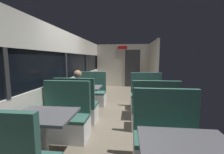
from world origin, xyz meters
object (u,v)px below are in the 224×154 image
at_px(dining_table_mid_window, 85,90).
at_px(bench_rear_aisle_facing_end, 154,115).
at_px(bench_near_window_facing_entry, 64,121).
at_px(bench_front_aisle_facing_entry, 167,144).
at_px(bench_rear_aisle_facing_entry, 146,98).
at_px(dining_table_near_window, 44,120).
at_px(bench_mid_window_facing_end, 77,109).
at_px(dining_table_rear_aisle, 150,93).
at_px(bench_mid_window_facing_entry, 91,95).
at_px(seated_passenger, 78,100).

relative_size(dining_table_mid_window, bench_rear_aisle_facing_end, 0.82).
relative_size(bench_near_window_facing_entry, bench_front_aisle_facing_entry, 1.00).
distance_m(dining_table_mid_window, bench_rear_aisle_facing_entry, 1.88).
distance_m(dining_table_near_window, bench_mid_window_facing_end, 1.46).
distance_m(dining_table_mid_window, dining_table_rear_aisle, 1.80).
height_order(bench_mid_window_facing_entry, dining_table_rear_aisle, bench_mid_window_facing_entry).
xyz_separation_m(bench_mid_window_facing_entry, dining_table_rear_aisle, (1.79, -0.90, 0.31)).
relative_size(dining_table_near_window, seated_passenger, 0.71).
distance_m(bench_mid_window_facing_end, bench_rear_aisle_facing_end, 1.80).
distance_m(bench_rear_aisle_facing_entry, seated_passenger, 2.13).
relative_size(dining_table_near_window, dining_table_mid_window, 1.00).
bearing_deg(bench_mid_window_facing_end, dining_table_rear_aisle, 15.59).
bearing_deg(bench_mid_window_facing_end, bench_mid_window_facing_entry, 90.00).
xyz_separation_m(bench_front_aisle_facing_entry, bench_rear_aisle_facing_end, (0.00, 1.13, 0.00)).
xyz_separation_m(bench_rear_aisle_facing_entry, seated_passenger, (-1.79, -1.13, 0.21)).
xyz_separation_m(bench_front_aisle_facing_entry, bench_rear_aisle_facing_entry, (0.00, 2.53, 0.00)).
height_order(bench_rear_aisle_facing_end, seated_passenger, seated_passenger).
distance_m(bench_mid_window_facing_entry, bench_rear_aisle_facing_entry, 1.80).
distance_m(dining_table_near_window, seated_passenger, 1.50).
height_order(bench_mid_window_facing_end, bench_mid_window_facing_entry, same).
distance_m(dining_table_rear_aisle, seated_passenger, 1.84).
distance_m(dining_table_rear_aisle, bench_rear_aisle_facing_entry, 0.77).
bearing_deg(bench_rear_aisle_facing_entry, dining_table_mid_window, -164.41).
height_order(dining_table_rear_aisle, bench_rear_aisle_facing_entry, bench_rear_aisle_facing_entry).
relative_size(bench_mid_window_facing_end, bench_mid_window_facing_entry, 1.00).
bearing_deg(bench_mid_window_facing_end, dining_table_near_window, -90.00).
xyz_separation_m(dining_table_mid_window, bench_rear_aisle_facing_entry, (1.79, 0.50, -0.31)).
relative_size(bench_mid_window_facing_entry, dining_table_rear_aisle, 1.22).
bearing_deg(bench_mid_window_facing_entry, bench_front_aisle_facing_entry, -56.73).
bearing_deg(bench_front_aisle_facing_entry, seated_passenger, 141.94).
distance_m(dining_table_near_window, bench_near_window_facing_entry, 0.77).
bearing_deg(bench_mid_window_facing_entry, dining_table_mid_window, -90.00).
distance_m(bench_front_aisle_facing_entry, bench_rear_aisle_facing_end, 1.13).
bearing_deg(dining_table_rear_aisle, seated_passenger, -166.58).
bearing_deg(dining_table_mid_window, bench_rear_aisle_facing_entry, 15.59).
xyz_separation_m(bench_front_aisle_facing_entry, seated_passenger, (-1.79, 1.40, 0.21)).
relative_size(dining_table_mid_window, seated_passenger, 0.71).
xyz_separation_m(dining_table_near_window, bench_rear_aisle_facing_end, (1.79, 1.23, -0.31)).
relative_size(bench_near_window_facing_entry, bench_rear_aisle_facing_end, 1.00).
height_order(dining_table_near_window, seated_passenger, seated_passenger).
distance_m(dining_table_near_window, bench_rear_aisle_facing_entry, 3.19).
bearing_deg(seated_passenger, bench_front_aisle_facing_entry, -38.06).
distance_m(bench_mid_window_facing_end, dining_table_rear_aisle, 1.88).
xyz_separation_m(dining_table_mid_window, bench_mid_window_facing_entry, (0.00, 0.70, -0.31)).
distance_m(bench_near_window_facing_entry, seated_passenger, 0.83).
distance_m(dining_table_mid_window, bench_rear_aisle_facing_end, 2.03).
height_order(bench_front_aisle_facing_entry, dining_table_rear_aisle, bench_front_aisle_facing_entry).
relative_size(bench_front_aisle_facing_entry, bench_rear_aisle_facing_end, 1.00).
height_order(bench_near_window_facing_entry, bench_front_aisle_facing_entry, same).
bearing_deg(dining_table_mid_window, dining_table_rear_aisle, -6.38).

